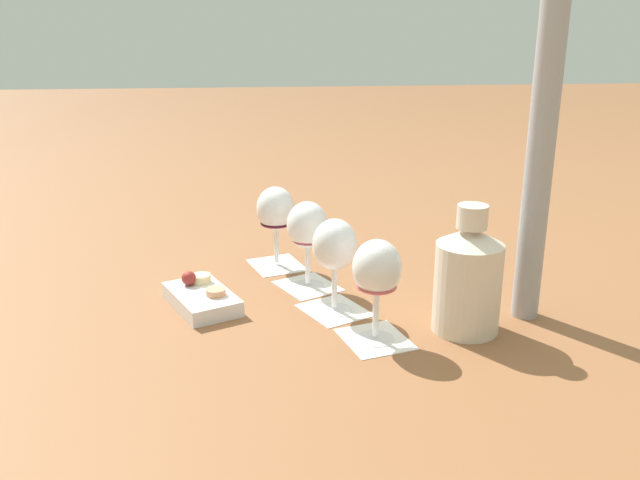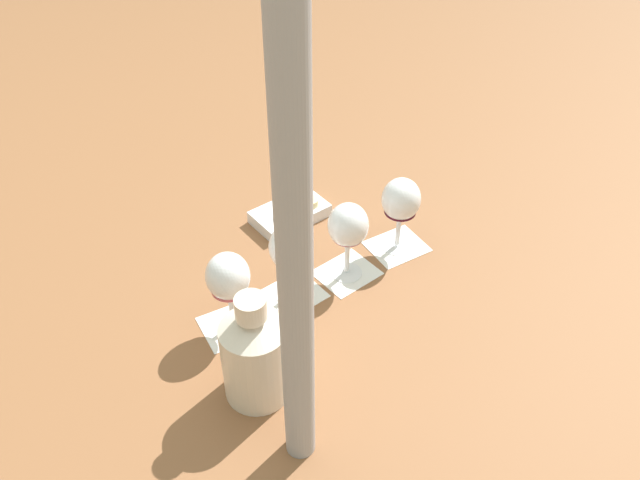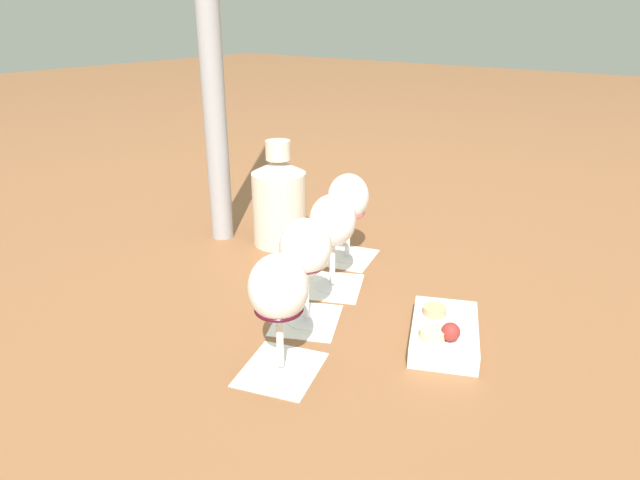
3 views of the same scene
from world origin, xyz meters
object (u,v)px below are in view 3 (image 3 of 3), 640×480
wine_glass_3 (278,293)px  snack_dish (444,332)px  wine_glass_1 (333,225)px  ceramic_vase (279,200)px  wine_glass_2 (305,253)px  wine_glass_0 (348,201)px

wine_glass_3 → snack_dish: (-0.19, 0.14, -0.10)m
wine_glass_1 → wine_glass_3: bearing=20.6°
wine_glass_3 → ceramic_vase: size_ratio=0.78×
wine_glass_2 → wine_glass_3: same height
wine_glass_3 → wine_glass_0: bearing=-158.6°
wine_glass_2 → snack_dish: size_ratio=0.90×
snack_dish → wine_glass_1: bearing=-101.1°
wine_glass_3 → wine_glass_1: bearing=-159.4°
wine_glass_1 → snack_dish: size_ratio=0.90×
wine_glass_1 → wine_glass_3: same height
wine_glass_3 → ceramic_vase: ceramic_vase is taller
ceramic_vase → snack_dish: 0.46m
wine_glass_0 → snack_dish: size_ratio=0.90×
wine_glass_0 → wine_glass_2: same height
wine_glass_0 → wine_glass_3: same height
wine_glass_0 → wine_glass_1: bearing=23.1°
wine_glass_3 → ceramic_vase: bearing=-139.0°
wine_glass_1 → snack_dish: wine_glass_1 is taller
wine_glass_0 → ceramic_vase: (0.02, -0.15, -0.02)m
wine_glass_0 → snack_dish: wine_glass_0 is taller
wine_glass_1 → ceramic_vase: 0.22m
wine_glass_2 → snack_dish: bearing=110.3°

